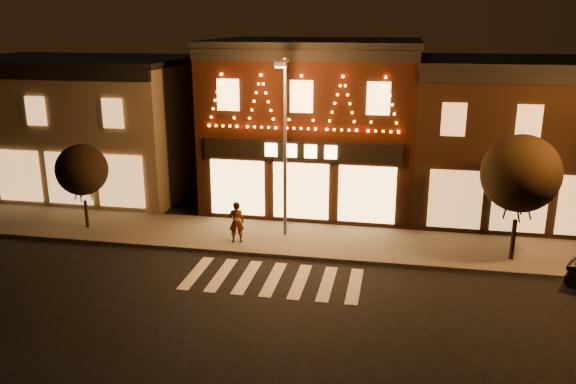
% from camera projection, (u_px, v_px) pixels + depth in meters
% --- Properties ---
extents(ground, '(120.00, 120.00, 0.00)m').
position_uv_depth(ground, '(245.00, 334.00, 17.97)').
color(ground, black).
rests_on(ground, ground).
extents(sidewalk_far, '(44.00, 4.00, 0.15)m').
position_uv_depth(sidewalk_far, '(339.00, 242.00, 25.12)').
color(sidewalk_far, '#47423D').
rests_on(sidewalk_far, ground).
extents(building_left, '(12.20, 8.28, 7.30)m').
position_uv_depth(building_left, '(82.00, 124.00, 32.49)').
color(building_left, '#6D624E').
rests_on(building_left, ground).
extents(building_pulp, '(10.20, 8.34, 8.30)m').
position_uv_depth(building_pulp, '(315.00, 123.00, 29.96)').
color(building_pulp, '#32150B').
rests_on(building_pulp, ground).
extents(building_right_a, '(9.20, 8.28, 7.50)m').
position_uv_depth(building_right_a, '(509.00, 137.00, 28.35)').
color(building_right_a, '#352012').
rests_on(building_right_a, ground).
extents(streetlamp_mid, '(0.50, 1.74, 7.60)m').
position_uv_depth(streetlamp_mid, '(284.00, 135.00, 24.38)').
color(streetlamp_mid, '#59595E').
rests_on(streetlamp_mid, sidewalk_far).
extents(tree_left, '(2.29, 2.29, 3.83)m').
position_uv_depth(tree_left, '(82.00, 170.00, 26.03)').
color(tree_left, black).
rests_on(tree_left, sidewalk_far).
extents(tree_right, '(2.98, 2.98, 4.98)m').
position_uv_depth(tree_right, '(521.00, 174.00, 22.23)').
color(tree_right, black).
rests_on(tree_right, sidewalk_far).
extents(pedestrian, '(0.73, 0.56, 1.78)m').
position_uv_depth(pedestrian, '(236.00, 222.00, 24.74)').
color(pedestrian, gray).
rests_on(pedestrian, sidewalk_far).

